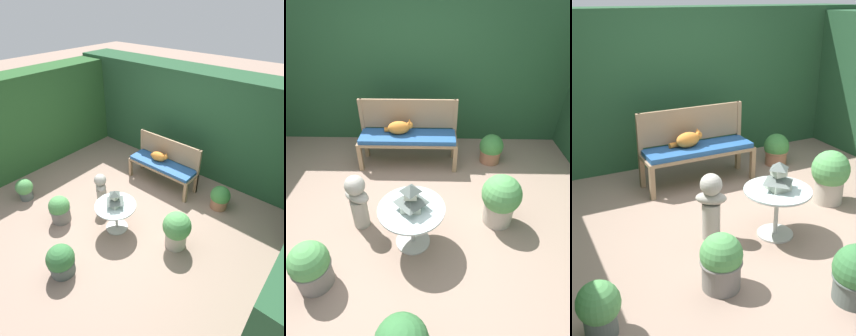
{
  "view_description": "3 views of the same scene",
  "coord_description": "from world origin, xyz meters",
  "views": [
    {
      "loc": [
        2.52,
        -2.49,
        3.35
      ],
      "look_at": [
        -0.12,
        0.66,
        0.62
      ],
      "focal_mm": 28.0,
      "sensor_mm": 36.0,
      "label": 1
    },
    {
      "loc": [
        0.35,
        -2.19,
        2.35
      ],
      "look_at": [
        0.29,
        0.34,
        0.53
      ],
      "focal_mm": 28.0,
      "sensor_mm": 36.0,
      "label": 2
    },
    {
      "loc": [
        -2.09,
        -3.38,
        2.29
      ],
      "look_at": [
        -0.09,
        0.62,
        0.43
      ],
      "focal_mm": 45.0,
      "sensor_mm": 36.0,
      "label": 3
    }
  ],
  "objects": [
    {
      "name": "ground",
      "position": [
        0.0,
        0.0,
        0.0
      ],
      "size": [
        30.0,
        30.0,
        0.0
      ],
      "primitive_type": "plane",
      "color": "gray"
    },
    {
      "name": "potted_plant_path_edge",
      "position": [
        1.12,
        0.02,
        0.34
      ],
      "size": [
        0.44,
        0.44,
        0.64
      ],
      "color": "#ADA393",
      "rests_on": "ground"
    },
    {
      "name": "pagoda_birdhouse",
      "position": [
        0.14,
        -0.32,
        0.64
      ],
      "size": [
        0.26,
        0.26,
        0.29
      ],
      "color": "#B2BCA8",
      "rests_on": "patio_table"
    },
    {
      "name": "bench_backrest",
      "position": [
        -0.03,
        1.4,
        0.68
      ],
      "size": [
        1.45,
        0.06,
        0.96
      ],
      "color": "#937556",
      "rests_on": "ground"
    },
    {
      "name": "garden_bust",
      "position": [
        -0.47,
        -0.08,
        0.39
      ],
      "size": [
        0.35,
        0.31,
        0.7
      ],
      "rotation": [
        0.0,
        0.0,
        -0.54
      ],
      "color": "#A39E93",
      "rests_on": "ground"
    },
    {
      "name": "cat",
      "position": [
        -0.15,
        1.23,
        0.6
      ],
      "size": [
        0.44,
        0.23,
        0.21
      ],
      "rotation": [
        0.0,
        0.0,
        0.14
      ],
      "color": "orange",
      "rests_on": "garden_bench"
    },
    {
      "name": "potted_plant_table_near",
      "position": [
        1.24,
        1.29,
        0.22
      ],
      "size": [
        0.36,
        0.36,
        0.45
      ],
      "color": "#9E664C",
      "rests_on": "ground"
    },
    {
      "name": "foliage_hedge_back",
      "position": [
        0.0,
        2.42,
        1.06
      ],
      "size": [
        6.4,
        0.84,
        2.13
      ],
      "primitive_type": "cube",
      "color": "#234C2D",
      "rests_on": "ground"
    },
    {
      "name": "potted_plant_hedge_corner",
      "position": [
        -0.74,
        -0.82,
        0.25
      ],
      "size": [
        0.36,
        0.36,
        0.5
      ],
      "color": "slate",
      "rests_on": "ground"
    },
    {
      "name": "garden_bench",
      "position": [
        -0.03,
        1.19,
        0.43
      ],
      "size": [
        1.45,
        0.46,
        0.5
      ],
      "color": "#937556",
      "rests_on": "ground"
    },
    {
      "name": "patio_table",
      "position": [
        0.14,
        -0.32,
        0.4
      ],
      "size": [
        0.68,
        0.68,
        0.51
      ],
      "color": "#B7B7B2",
      "rests_on": "ground"
    }
  ]
}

